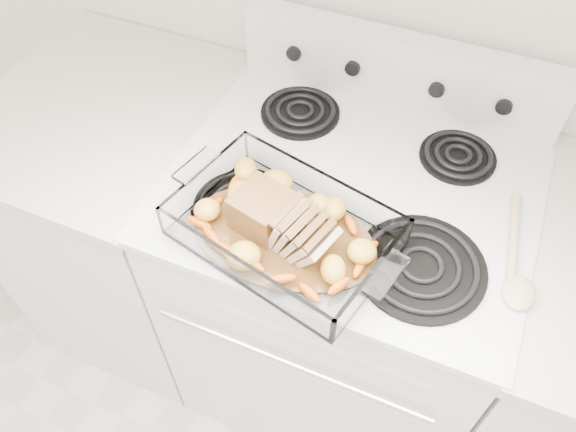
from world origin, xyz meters
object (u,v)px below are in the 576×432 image
at_px(electric_range, 339,292).
at_px(pork_roast, 274,221).
at_px(counter_left, 136,222).
at_px(baking_dish, 284,232).

bearing_deg(electric_range, pork_roast, -114.90).
height_order(counter_left, baking_dish, baking_dish).
relative_size(counter_left, baking_dish, 2.30).
bearing_deg(counter_left, pork_roast, -19.69).
bearing_deg(counter_left, baking_dish, -19.07).
distance_m(electric_range, pork_roast, 0.56).
xyz_separation_m(electric_range, baking_dish, (-0.07, -0.21, 0.48)).
relative_size(counter_left, pork_roast, 4.47).
xyz_separation_m(electric_range, pork_roast, (-0.10, -0.21, 0.51)).
relative_size(electric_range, counter_left, 1.20).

